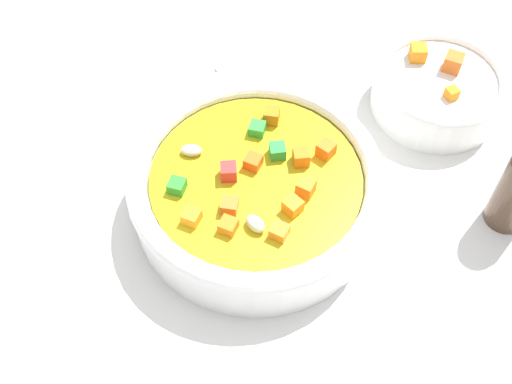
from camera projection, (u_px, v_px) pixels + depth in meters
ground_plane at (256, 215)px, 56.71cm from camera, size 140.00×140.00×2.00cm
soup_bowl_main at (256, 189)px, 53.51cm from camera, size 20.70×20.70×5.78cm
spoon at (210, 70)px, 64.87cm from camera, size 19.59×8.08×0.74cm
side_bowl_small at (438, 89)px, 60.80cm from camera, size 12.13×12.13×5.13cm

